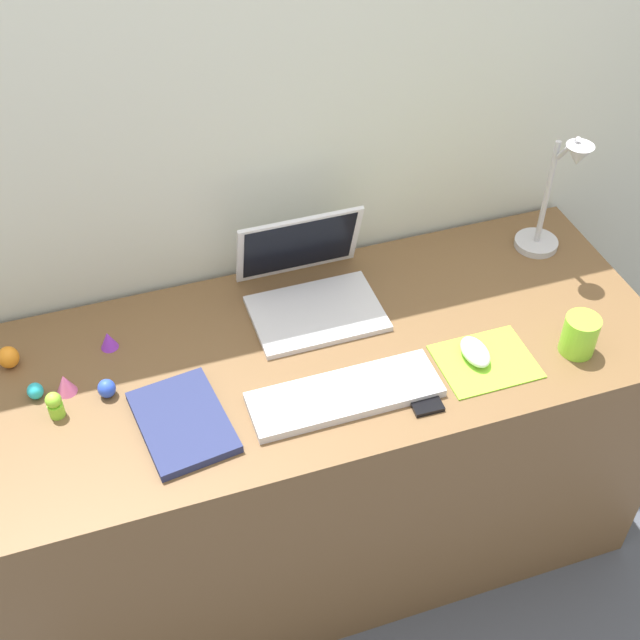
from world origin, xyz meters
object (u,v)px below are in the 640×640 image
toy_figurine_purple (108,340)px  keyboard (345,395)px  mouse (475,352)px  toy_figurine_lime (55,405)px  toy_figurine_blue (107,388)px  laptop (309,283)px  desk_lamp (555,201)px  coffee_mug (580,335)px  toy_figurine_cyan (35,391)px  notebook_pad (183,422)px  cell_phone (420,391)px  toy_figurine_pink (65,384)px  toy_figurine_orange (8,357)px

toy_figurine_purple → keyboard: bearing=-34.6°
mouse → toy_figurine_lime: 0.90m
toy_figurine_blue → laptop: bearing=17.3°
laptop → toy_figurine_lime: size_ratio=4.77×
laptop → desk_lamp: 0.63m
keyboard → coffee_mug: 0.54m
toy_figurine_cyan → toy_figurine_lime: (0.04, -0.06, 0.01)m
keyboard → notebook_pad: size_ratio=1.71×
cell_phone → laptop: bearing=111.9°
cell_phone → toy_figurine_blue: bearing=163.9°
toy_figurine_pink → notebook_pad: bearing=-38.1°
mouse → toy_figurine_pink: size_ratio=1.98×
toy_figurine_purple → toy_figurine_blue: (-0.02, -0.14, -0.00)m
keyboard → toy_figurine_orange: 0.74m
toy_figurine_pink → toy_figurine_orange: toy_figurine_orange is taller
notebook_pad → toy_figurine_pink: 0.27m
cell_phone → desk_lamp: (0.48, 0.34, 0.16)m
toy_figurine_cyan → toy_figurine_pink: 0.06m
desk_lamp → notebook_pad: size_ratio=1.49×
coffee_mug → toy_figurine_purple: bearing=161.0°
mouse → toy_figurine_pink: toy_figurine_pink is taller
notebook_pad → coffee_mug: 0.88m
desk_lamp → toy_figurine_blue: (-1.11, -0.13, -0.14)m
toy_figurine_cyan → mouse: bearing=-11.6°
toy_figurine_orange → coffee_mug: bearing=-16.3°
cell_phone → toy_figurine_blue: size_ratio=3.02×
toy_figurine_purple → toy_figurine_lime: 0.21m
keyboard → desk_lamp: bearing=25.0°
toy_figurine_cyan → toy_figurine_orange: size_ratio=0.74×
toy_figurine_pink → toy_figurine_orange: bearing=132.7°
desk_lamp → toy_figurine_lime: bearing=-172.8°
toy_figurine_purple → toy_figurine_cyan: toy_figurine_purple is taller
notebook_pad → coffee_mug: coffee_mug is taller
laptop → toy_figurine_lime: (-0.61, -0.18, -0.02)m
desk_lamp → toy_figurine_orange: 1.31m
keyboard → cell_phone: bearing=-13.5°
notebook_pad → toy_figurine_purple: bearing=104.2°
toy_figurine_pink → toy_figurine_lime: size_ratio=0.77×
notebook_pad → coffee_mug: (0.88, -0.07, 0.04)m
keyboard → toy_figurine_purple: toy_figurine_purple is taller
toy_figurine_purple → toy_figurine_lime: bearing=-128.3°
toy_figurine_pink → toy_figurine_orange: 0.16m
notebook_pad → toy_figurine_pink: bearing=134.3°
toy_figurine_purple → laptop: bearing=1.4°
mouse → toy_figurine_cyan: (-0.93, 0.19, -0.00)m
toy_figurine_lime → toy_figurine_blue: (0.11, 0.02, -0.01)m
toy_figurine_cyan → coffee_mug: bearing=-11.7°
laptop → toy_figurine_lime: 0.63m
mouse → toy_figurine_blue: toy_figurine_blue is taller
notebook_pad → cell_phone: bearing=-15.9°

